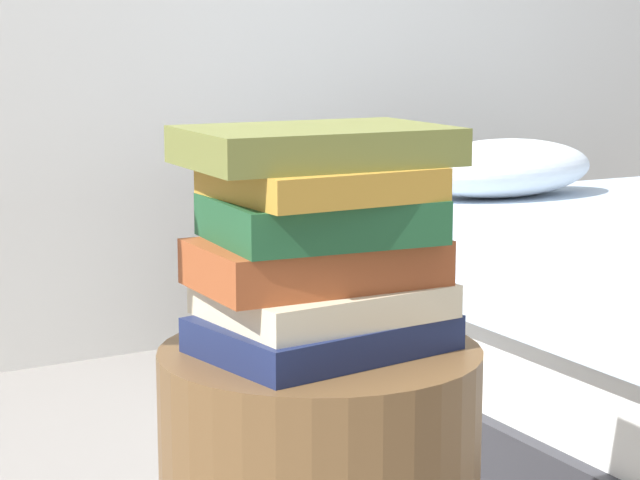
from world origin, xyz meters
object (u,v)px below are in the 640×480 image
Objects in this scene: book_olive at (314,146)px; book_cream at (323,299)px; book_rust at (315,262)px; book_navy at (321,334)px; book_forest at (322,218)px; book_ochre at (320,180)px.

book_cream is at bearing -41.00° from book_olive.
book_rust is 0.93× the size of book_olive.
book_forest is at bearing 44.79° from book_navy.
book_rust is at bearing -160.34° from book_ochre.
book_ochre is (0.01, 0.01, 0.18)m from book_navy.
book_navy is 0.04m from book_cream.
book_rust reaches higher than book_navy.
book_ochre is (-0.00, 0.00, 0.14)m from book_cream.
book_rust is at bearing 107.86° from book_navy.
book_ochre reaches higher than book_forest.
book_olive reaches higher than book_navy.
book_forest reaches higher than book_cream.
book_navy is 0.99× the size of book_rust.
book_ochre reaches higher than book_cream.
book_olive is at bearing 134.50° from book_ochre.
book_ochre is at bearing 57.00° from book_navy.
book_ochre is 0.75× the size of book_olive.
book_rust is at bearing -175.92° from book_forest.
book_ochre is (0.01, 0.00, 0.09)m from book_rust.
book_cream is at bearing 6.33° from book_rust.
book_rust is 0.05m from book_forest.
book_rust reaches higher than book_cream.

